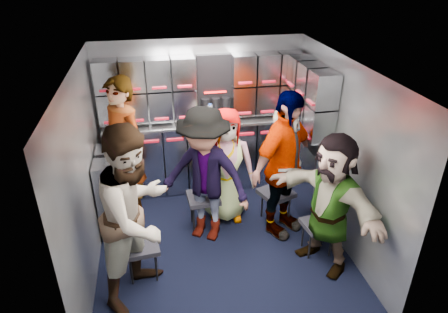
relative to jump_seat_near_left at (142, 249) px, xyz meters
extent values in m
plane|color=black|center=(0.89, 0.39, -0.36)|extent=(3.00, 3.00, 0.00)
cube|color=gray|center=(0.89, 1.89, 0.69)|extent=(2.80, 0.04, 2.10)
cube|color=gray|center=(-0.51, 0.39, 0.69)|extent=(0.04, 3.00, 2.10)
cube|color=gray|center=(2.29, 0.39, 0.69)|extent=(0.04, 3.00, 2.10)
cube|color=silver|center=(0.89, 0.39, 1.74)|extent=(2.80, 3.00, 0.02)
cube|color=#9CA2AC|center=(0.89, 1.68, 0.14)|extent=(2.68, 0.38, 0.99)
cube|color=#9CA2AC|center=(-0.30, 0.95, 0.14)|extent=(0.38, 0.76, 0.99)
cube|color=#AFB2B7|center=(0.89, 1.68, 0.66)|extent=(2.68, 0.42, 0.03)
cube|color=#9CA2AC|center=(0.89, 1.74, 1.13)|extent=(2.68, 0.28, 0.82)
cube|color=#9CA2AC|center=(2.14, 1.09, 1.13)|extent=(0.28, 1.00, 0.82)
cube|color=#9CA2AC|center=(2.14, 0.99, 0.14)|extent=(0.28, 1.20, 1.00)
cube|color=#B00E21|center=(0.89, 1.48, 0.52)|extent=(2.60, 0.02, 0.03)
cube|color=black|center=(0.00, 0.00, 0.02)|extent=(0.37, 0.36, 0.05)
cylinder|color=black|center=(-0.13, -0.11, -0.18)|extent=(0.02, 0.02, 0.36)
cylinder|color=black|center=(0.13, -0.11, -0.18)|extent=(0.02, 0.02, 0.36)
cylinder|color=black|center=(-0.13, 0.11, -0.18)|extent=(0.02, 0.02, 0.36)
cylinder|color=black|center=(0.13, 0.11, -0.18)|extent=(0.02, 0.02, 0.36)
cube|color=black|center=(0.74, 0.73, 0.06)|extent=(0.40, 0.38, 0.06)
cylinder|color=black|center=(0.60, 0.61, -0.16)|extent=(0.02, 0.02, 0.40)
cylinder|color=black|center=(0.88, 0.61, -0.16)|extent=(0.02, 0.02, 0.40)
cylinder|color=black|center=(0.60, 0.85, -0.16)|extent=(0.02, 0.02, 0.40)
cylinder|color=black|center=(0.88, 0.85, -0.16)|extent=(0.02, 0.02, 0.40)
cube|color=black|center=(1.05, 1.08, 0.04)|extent=(0.37, 0.35, 0.06)
cylinder|color=black|center=(0.92, 0.96, -0.17)|extent=(0.02, 0.02, 0.38)
cylinder|color=black|center=(1.18, 0.96, -0.17)|extent=(0.02, 0.02, 0.38)
cylinder|color=black|center=(0.92, 1.19, -0.17)|extent=(0.02, 0.02, 0.38)
cylinder|color=black|center=(1.18, 1.19, -0.17)|extent=(0.02, 0.02, 0.38)
cube|color=black|center=(1.65, 0.67, 0.06)|extent=(0.48, 0.47, 0.06)
cylinder|color=black|center=(1.51, 0.55, -0.16)|extent=(0.02, 0.02, 0.40)
cylinder|color=black|center=(1.79, 0.55, -0.16)|extent=(0.02, 0.02, 0.40)
cylinder|color=black|center=(1.51, 0.79, -0.16)|extent=(0.02, 0.02, 0.40)
cylinder|color=black|center=(1.79, 0.79, -0.16)|extent=(0.02, 0.02, 0.40)
cube|color=black|center=(1.94, 0.03, 0.01)|extent=(0.38, 0.37, 0.05)
cylinder|color=black|center=(1.82, -0.08, -0.18)|extent=(0.02, 0.02, 0.36)
cylinder|color=black|center=(2.07, -0.08, -0.18)|extent=(0.02, 0.02, 0.36)
cylinder|color=black|center=(1.82, 0.14, -0.18)|extent=(0.02, 0.02, 0.36)
cylinder|color=black|center=(2.07, 0.14, -0.18)|extent=(0.02, 0.02, 0.36)
imported|color=black|center=(-0.16, 1.17, 0.57)|extent=(0.76, 0.81, 1.85)
imported|color=black|center=(0.00, -0.18, 0.55)|extent=(1.08, 1.12, 1.82)
imported|color=black|center=(0.74, 0.55, 0.47)|extent=(1.23, 1.08, 1.65)
imported|color=black|center=(1.05, 0.90, 0.38)|extent=(0.76, 0.52, 1.49)
imported|color=black|center=(1.65, 0.49, 0.54)|extent=(1.11, 0.96, 1.80)
imported|color=black|center=(1.94, -0.15, 0.42)|extent=(1.06, 1.50, 1.56)
cylinder|color=white|center=(-0.07, 1.63, 0.80)|extent=(0.07, 0.07, 0.26)
cylinder|color=white|center=(0.98, 1.63, 0.79)|extent=(0.07, 0.07, 0.24)
cylinder|color=white|center=(1.99, 1.63, 0.80)|extent=(0.07, 0.07, 0.26)
cylinder|color=#CDBA91|center=(-0.28, 1.62, 0.72)|extent=(0.07, 0.07, 0.10)
cylinder|color=#CDBA91|center=(1.90, 1.62, 0.72)|extent=(0.09, 0.09, 0.10)
camera|label=1|loc=(0.24, -3.31, 2.75)|focal=32.00mm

